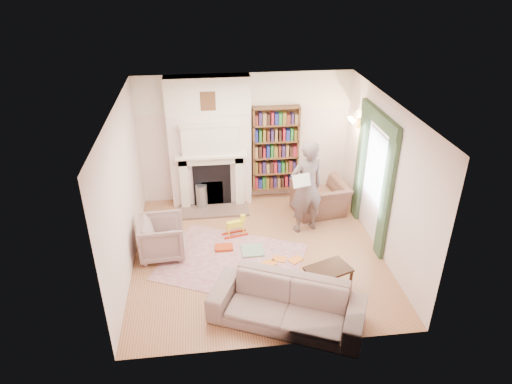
{
  "coord_description": "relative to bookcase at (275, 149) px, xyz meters",
  "views": [
    {
      "loc": [
        -0.87,
        -6.87,
        4.98
      ],
      "look_at": [
        0.0,
        0.25,
        1.15
      ],
      "focal_mm": 32.0,
      "sensor_mm": 36.0,
      "label": 1
    }
  ],
  "objects": [
    {
      "name": "armchair_left",
      "position": [
        -2.37,
        -1.94,
        -0.81
      ],
      "size": [
        0.85,
        0.83,
        0.73
      ],
      "primitive_type": "imported",
      "rotation": [
        0.0,
        0.0,
        1.63
      ],
      "color": "#AB9C8D",
      "rests_on": "floor"
    },
    {
      "name": "comic_annuals",
      "position": [
        -0.34,
        -2.51,
        -1.16
      ],
      "size": [
        0.89,
        0.61,
        0.02
      ],
      "color": "red",
      "rests_on": "rug"
    },
    {
      "name": "fireplace",
      "position": [
        -1.4,
        -0.07,
        0.21
      ],
      "size": [
        1.7,
        0.58,
        2.8
      ],
      "color": "silver",
      "rests_on": "floor"
    },
    {
      "name": "rug",
      "position": [
        -1.15,
        -2.33,
        -1.17
      ],
      "size": [
        2.96,
        2.68,
        0.01
      ],
      "primitive_type": "cube",
      "rotation": [
        0.0,
        0.0,
        -0.42
      ],
      "color": "tan",
      "rests_on": "floor"
    },
    {
      "name": "ceiling",
      "position": [
        -0.65,
        -2.12,
        1.62
      ],
      "size": [
        4.5,
        4.5,
        0.0
      ],
      "primitive_type": "plane",
      "rotation": [
        3.14,
        0.0,
        0.0
      ],
      "color": "white",
      "rests_on": "wall_back"
    },
    {
      "name": "floor",
      "position": [
        -0.65,
        -2.12,
        -1.18
      ],
      "size": [
        4.5,
        4.5,
        0.0
      ],
      "primitive_type": "plane",
      "color": "brown",
      "rests_on": "ground"
    },
    {
      "name": "wall_back",
      "position": [
        -0.65,
        0.13,
        0.22
      ],
      "size": [
        4.5,
        0.0,
        4.5
      ],
      "primitive_type": "plane",
      "rotation": [
        1.57,
        0.0,
        0.0
      ],
      "color": "silver",
      "rests_on": "floor"
    },
    {
      "name": "wall_front",
      "position": [
        -0.65,
        -4.37,
        0.22
      ],
      "size": [
        4.5,
        0.0,
        4.5
      ],
      "primitive_type": "plane",
      "rotation": [
        -1.57,
        0.0,
        0.0
      ],
      "color": "silver",
      "rests_on": "floor"
    },
    {
      "name": "bookcase",
      "position": [
        0.0,
        0.0,
        0.0
      ],
      "size": [
        1.0,
        0.24,
        1.85
      ],
      "primitive_type": "cube",
      "color": "brown",
      "rests_on": "floor"
    },
    {
      "name": "wall_right",
      "position": [
        1.6,
        -2.12,
        0.22
      ],
      "size": [
        0.0,
        4.5,
        4.5
      ],
      "primitive_type": "plane",
      "rotation": [
        1.57,
        0.0,
        -1.57
      ],
      "color": "silver",
      "rests_on": "floor"
    },
    {
      "name": "rocking_horse",
      "position": [
        -1.02,
        -1.48,
        -0.96
      ],
      "size": [
        0.52,
        0.3,
        0.43
      ],
      "primitive_type": null,
      "rotation": [
        0.0,
        0.0,
        0.24
      ],
      "color": "yellow",
      "rests_on": "rug"
    },
    {
      "name": "curtain_left",
      "position": [
        1.55,
        -2.42,
        0.02
      ],
      "size": [
        0.07,
        0.32,
        2.4
      ],
      "primitive_type": "cube",
      "color": "#2F452C",
      "rests_on": "floor"
    },
    {
      "name": "armchair_reading",
      "position": [
        0.83,
        -0.82,
        -0.83
      ],
      "size": [
        1.19,
        1.07,
        0.69
      ],
      "primitive_type": "imported",
      "rotation": [
        0.0,
        0.0,
        3.29
      ],
      "color": "#4D2F29",
      "rests_on": "floor"
    },
    {
      "name": "sofa",
      "position": [
        -0.44,
        -3.9,
        -0.84
      ],
      "size": [
        2.43,
        1.75,
        0.66
      ],
      "primitive_type": "imported",
      "rotation": [
        0.0,
        0.0,
        -0.43
      ],
      "color": "gray",
      "rests_on": "floor"
    },
    {
      "name": "game_box_lid",
      "position": [
        -1.26,
        -1.93,
        -1.14
      ],
      "size": [
        0.34,
        0.23,
        0.06
      ],
      "primitive_type": "cube",
      "rotation": [
        0.0,
        0.0,
        -0.02
      ],
      "color": "#AE3413",
      "rests_on": "rug"
    },
    {
      "name": "newspaper",
      "position": [
        0.23,
        -1.62,
        0.03
      ],
      "size": [
        0.37,
        0.19,
        0.24
      ],
      "primitive_type": "cube",
      "rotation": [
        -0.35,
        0.0,
        0.27
      ],
      "color": "white",
      "rests_on": "man_reading"
    },
    {
      "name": "board_game",
      "position": [
        -0.74,
        -2.07,
        -1.15
      ],
      "size": [
        0.41,
        0.41,
        0.03
      ],
      "primitive_type": "cube",
      "rotation": [
        0.0,
        0.0,
        0.02
      ],
      "color": "gold",
      "rests_on": "rug"
    },
    {
      "name": "man_reading",
      "position": [
        0.38,
        -1.42,
        -0.22
      ],
      "size": [
        0.79,
        0.63,
        1.9
      ],
      "primitive_type": "imported",
      "rotation": [
        0.0,
        0.0,
        3.41
      ],
      "color": "#5E4E4B",
      "rests_on": "floor"
    },
    {
      "name": "pelmet",
      "position": [
        1.54,
        -1.72,
        1.2
      ],
      "size": [
        0.09,
        1.7,
        0.24
      ],
      "primitive_type": "cube",
      "color": "#2F452C",
      "rests_on": "wall_right"
    },
    {
      "name": "coffee_table",
      "position": [
        0.35,
        -3.3,
        -0.95
      ],
      "size": [
        0.81,
        0.67,
        0.45
      ],
      "primitive_type": null,
      "rotation": [
        0.0,
        0.0,
        0.36
      ],
      "color": "#382113",
      "rests_on": "floor"
    },
    {
      "name": "curtain_right",
      "position": [
        1.55,
        -1.02,
        0.02
      ],
      "size": [
        0.07,
        0.32,
        2.4
      ],
      "primitive_type": "cube",
      "color": "#2F452C",
      "rests_on": "floor"
    },
    {
      "name": "paraffin_heater",
      "position": [
        -1.64,
        -0.31,
        -0.9
      ],
      "size": [
        0.29,
        0.29,
        0.55
      ],
      "primitive_type": "cylinder",
      "rotation": [
        0.0,
        0.0,
        -0.24
      ],
      "color": "#9C9FA3",
      "rests_on": "floor"
    },
    {
      "name": "window",
      "position": [
        1.58,
        -1.72,
        0.27
      ],
      "size": [
        0.02,
        0.9,
        1.3
      ],
      "primitive_type": "cube",
      "color": "silver",
      "rests_on": "wall_right"
    },
    {
      "name": "wall_left",
      "position": [
        -2.9,
        -2.12,
        0.22
      ],
      "size": [
        0.0,
        4.5,
        4.5
      ],
      "primitive_type": "plane",
      "rotation": [
        1.57,
        0.0,
        1.57
      ],
      "color": "silver",
      "rests_on": "floor"
    },
    {
      "name": "wall_sconce",
      "position": [
        1.38,
        -0.62,
        0.72
      ],
      "size": [
        0.2,
        0.24,
        0.24
      ],
      "primitive_type": null,
      "color": "gold",
      "rests_on": "wall_right"
    }
  ]
}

